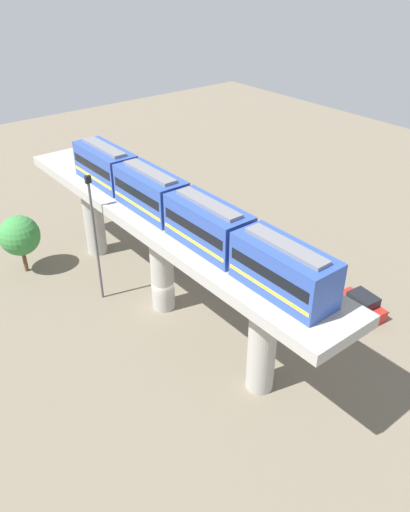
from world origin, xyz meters
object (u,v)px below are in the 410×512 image
(tree_near_viaduct, at_px, (20,236))
(signal_post, at_px, (95,235))
(parked_car_yellow, at_px, (251,274))
(parked_car_red, at_px, (361,305))
(parked_car_black, at_px, (205,252))
(train, at_px, (178,207))

(tree_near_viaduct, bearing_deg, signal_post, 113.28)
(parked_car_yellow, bearing_deg, parked_car_red, 111.75)
(signal_post, bearing_deg, parked_car_black, 177.23)
(train, distance_m, parked_car_yellow, 12.64)
(train, height_order, parked_car_black, train)
(train, xyz_separation_m, parked_car_red, (-12.37, 8.36, -9.48))
(tree_near_viaduct, bearing_deg, train, 114.70)
(parked_car_yellow, distance_m, signal_post, 14.35)
(parked_car_black, height_order, tree_near_viaduct, tree_near_viaduct)
(parked_car_black, xyz_separation_m, parked_car_yellow, (-0.85, 5.69, 0.00))
(tree_near_viaduct, relative_size, signal_post, 0.50)
(train, bearing_deg, parked_car_black, -139.73)
(parked_car_red, xyz_separation_m, signal_post, (15.77, -15.22, 5.44))
(parked_car_yellow, height_order, signal_post, signal_post)
(tree_near_viaduct, distance_m, signal_post, 9.27)
(parked_car_yellow, xyz_separation_m, signal_post, (11.73, -6.22, 5.44))
(parked_car_black, distance_m, parked_car_yellow, 5.76)
(parked_car_yellow, bearing_deg, parked_car_black, -83.88)
(parked_car_black, bearing_deg, train, 44.64)
(train, xyz_separation_m, tree_near_viaduct, (6.94, -15.08, -6.47))
(parked_car_black, height_order, signal_post, signal_post)
(train, distance_m, signal_post, 8.66)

